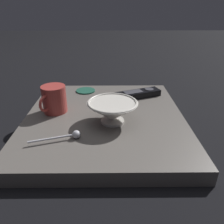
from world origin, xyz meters
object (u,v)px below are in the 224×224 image
coffee_mug (54,99)px  tv_remote_near (138,94)px  teaspoon (70,135)px  drink_coaster (86,91)px  cereal_bowl (112,111)px

coffee_mug → tv_remote_near: bearing=23.3°
teaspoon → drink_coaster: 0.38m
cereal_bowl → teaspoon: (-0.12, -0.10, -0.03)m
teaspoon → cereal_bowl: bearing=39.5°
cereal_bowl → drink_coaster: size_ratio=1.97×
cereal_bowl → teaspoon: cereal_bowl is taller
coffee_mug → tv_remote_near: (0.31, 0.14, -0.03)m
coffee_mug → teaspoon: 0.20m
coffee_mug → cereal_bowl: bearing=-21.4°
cereal_bowl → coffee_mug: 0.22m
coffee_mug → teaspoon: (0.08, -0.18, -0.04)m
tv_remote_near → drink_coaster: 0.23m
tv_remote_near → drink_coaster: (-0.22, 0.07, -0.01)m
coffee_mug → drink_coaster: size_ratio=1.35×
cereal_bowl → teaspoon: 0.16m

